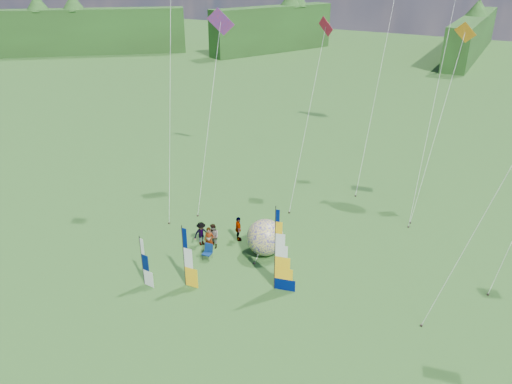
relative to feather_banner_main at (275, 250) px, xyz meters
The scene contains 17 objects.
ground 4.15m from the feather_banner_main, 102.08° to the right, with size 220.00×220.00×0.00m, color #428235.
treeline_ring 3.52m from the feather_banner_main, 102.08° to the right, with size 210.00×210.00×8.00m, color #25591D, non-canonical shape.
feather_banner_main is the anchor object (origin of this frame).
side_banner_left 5.26m from the feather_banner_main, 155.03° to the right, with size 1.07×0.10×3.87m, color yellow, non-canonical shape.
side_banner_far 7.73m from the feather_banner_main, 154.49° to the right, with size 0.94×0.10×3.16m, color white, non-canonical shape.
bol_inflatable 4.07m from the feather_banner_main, 125.88° to the left, with size 2.39×2.39×2.39m, color #110B8A.
spectator_a 5.96m from the feather_banner_main, 164.70° to the left, with size 0.65×0.42×1.77m, color #66594C.
spectator_b 6.19m from the feather_banner_main, 159.46° to the left, with size 0.84×0.41×1.72m, color #66594C.
spectator_c 7.01m from the feather_banner_main, 162.64° to the left, with size 1.08×0.40×1.67m, color #66594C.
spectator_d 6.13m from the feather_banner_main, 141.27° to the left, with size 1.03×0.42×1.76m, color #66594C.
camp_chair 5.58m from the feather_banner_main, behind, with size 0.60×0.60×1.03m, color #07214C, non-canonical shape.
kite_whale 19.69m from the feather_banner_main, 74.22° to the left, with size 3.98×15.16×22.67m, color black, non-canonical shape.
kite_rainbow_delta 14.60m from the feather_banner_main, 138.28° to the left, with size 6.29×11.69×14.68m, color red, non-canonical shape.
small_kite_red 13.73m from the feather_banner_main, 106.04° to the left, with size 3.32×9.82×13.93m, color red, non-canonical shape.
small_kite_orange 16.79m from the feather_banner_main, 70.40° to the left, with size 3.21×9.75×13.79m, color orange, non-canonical shape.
small_kite_pink 14.54m from the feather_banner_main, 151.93° to the left, with size 5.19×8.22×17.76m, color #F02873, non-canonical shape.
small_kite_green 21.21m from the feather_banner_main, 90.68° to the left, with size 3.27×13.46×21.27m, color #49CC40, non-canonical shape.
Camera 1 is at (11.20, -18.25, 17.63)m, focal length 35.00 mm.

